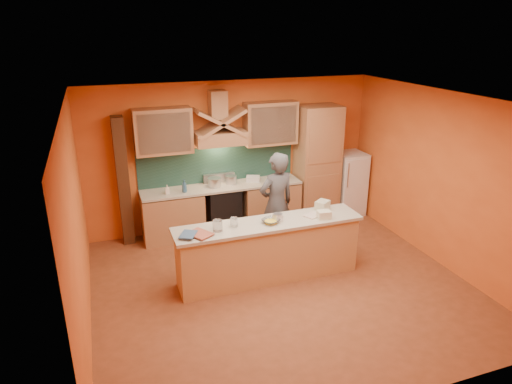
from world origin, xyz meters
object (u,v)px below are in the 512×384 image
object	(u,v)px
stove	(223,209)
mixing_bowl	(271,221)
kitchen_scale	(278,218)
person	(276,204)
fridge	(348,183)

from	to	relation	value
stove	mixing_bowl	xyz separation A→B (m)	(0.21, -1.94, 0.53)
kitchen_scale	stove	bearing A→B (deg)	86.85
stove	kitchen_scale	world-z (taller)	kitchen_scale
person	mixing_bowl	xyz separation A→B (m)	(-0.41, -0.80, 0.08)
fridge	kitchen_scale	xyz separation A→B (m)	(-2.35, -1.90, 0.34)
stove	person	distance (m)	1.38
person	mixing_bowl	size ratio (longest dim) A/B	7.11
person	kitchen_scale	distance (m)	0.81
person	mixing_bowl	bearing A→B (deg)	52.51
stove	kitchen_scale	size ratio (longest dim) A/B	7.60
stove	kitchen_scale	bearing A→B (deg)	-79.64
stove	person	world-z (taller)	person
fridge	person	xyz separation A→B (m)	(-2.07, -1.14, 0.25)
stove	kitchen_scale	xyz separation A→B (m)	(0.35, -1.90, 0.54)
kitchen_scale	person	bearing A→B (deg)	55.96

